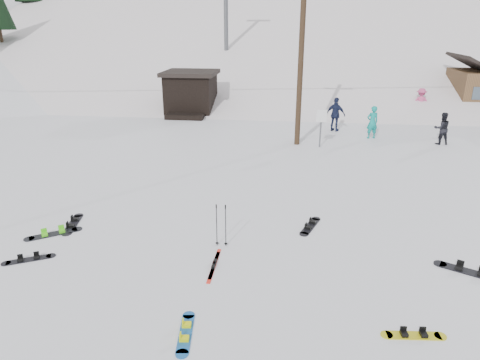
# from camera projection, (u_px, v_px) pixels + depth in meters

# --- Properties ---
(ground) EXTENTS (200.00, 200.00, 0.00)m
(ground) POSITION_uv_depth(u_px,v_px,m) (198.00, 326.00, 8.62)
(ground) COLOR white
(ground) RESTS_ON ground
(ski_slope) EXTENTS (60.00, 85.24, 65.97)m
(ski_slope) POSITION_uv_depth(u_px,v_px,m) (279.00, 148.00, 63.97)
(ski_slope) COLOR white
(ski_slope) RESTS_ON ground
(ridge_left) EXTENTS (47.54, 95.03, 58.38)m
(ridge_left) POSITION_uv_depth(u_px,v_px,m) (26.00, 146.00, 61.24)
(ridge_left) COLOR white
(ridge_left) RESTS_ON ground
(treeline_crest) EXTENTS (50.00, 6.00, 10.00)m
(treeline_crest) POSITION_uv_depth(u_px,v_px,m) (287.00, 51.00, 88.62)
(treeline_crest) COLOR black
(treeline_crest) RESTS_ON ski_slope
(utility_pole) EXTENTS (2.00, 0.26, 9.00)m
(utility_pole) POSITION_uv_depth(u_px,v_px,m) (301.00, 46.00, 19.78)
(utility_pole) COLOR #3A2819
(utility_pole) RESTS_ON ground
(trail_sign) EXTENTS (0.50, 0.09, 1.85)m
(trail_sign) POSITION_uv_depth(u_px,v_px,m) (321.00, 121.00, 20.45)
(trail_sign) COLOR #595B60
(trail_sign) RESTS_ON ground
(lift_hut) EXTENTS (3.40, 4.10, 2.75)m
(lift_hut) POSITION_uv_depth(u_px,v_px,m) (191.00, 92.00, 28.20)
(lift_hut) COLOR black
(lift_hut) RESTS_ON ground
(hero_snowboard) EXTENTS (0.39, 1.35, 0.09)m
(hero_snowboard) POSITION_uv_depth(u_px,v_px,m) (186.00, 333.00, 8.41)
(hero_snowboard) COLOR blue
(hero_snowboard) RESTS_ON ground
(hero_skis) EXTENTS (0.10, 1.61, 0.08)m
(hero_skis) POSITION_uv_depth(u_px,v_px,m) (214.00, 265.00, 10.76)
(hero_skis) COLOR red
(hero_skis) RESTS_ON ground
(ski_poles) EXTENTS (0.33, 0.09, 1.21)m
(ski_poles) POSITION_uv_depth(u_px,v_px,m) (221.00, 225.00, 11.53)
(ski_poles) COLOR black
(ski_poles) RESTS_ON ground
(board_scatter_a) EXTENTS (1.18, 0.74, 0.09)m
(board_scatter_a) POSITION_uv_depth(u_px,v_px,m) (29.00, 259.00, 11.01)
(board_scatter_a) COLOR black
(board_scatter_a) RESTS_ON ground
(board_scatter_b) EXTENTS (0.52, 1.50, 0.11)m
(board_scatter_b) POSITION_uv_depth(u_px,v_px,m) (73.00, 224.00, 12.93)
(board_scatter_b) COLOR black
(board_scatter_b) RESTS_ON ground
(board_scatter_c) EXTENTS (1.35, 1.04, 0.11)m
(board_scatter_c) POSITION_uv_depth(u_px,v_px,m) (53.00, 233.00, 12.33)
(board_scatter_c) COLOR black
(board_scatter_c) RESTS_ON ground
(board_scatter_d) EXTENTS (1.53, 0.94, 0.12)m
(board_scatter_d) POSITION_uv_depth(u_px,v_px,m) (470.00, 272.00, 10.45)
(board_scatter_d) COLOR black
(board_scatter_d) RESTS_ON ground
(board_scatter_e) EXTENTS (1.27, 0.33, 0.09)m
(board_scatter_e) POSITION_uv_depth(u_px,v_px,m) (414.00, 335.00, 8.35)
(board_scatter_e) COLOR yellow
(board_scatter_e) RESTS_ON ground
(board_scatter_f) EXTENTS (0.66, 1.35, 0.10)m
(board_scatter_f) POSITION_uv_depth(u_px,v_px,m) (310.00, 226.00, 12.80)
(board_scatter_f) COLOR black
(board_scatter_f) RESTS_ON ground
(skier_teal) EXTENTS (0.72, 0.58, 1.71)m
(skier_teal) POSITION_uv_depth(u_px,v_px,m) (372.00, 122.00, 22.19)
(skier_teal) COLOR #0E8D85
(skier_teal) RESTS_ON ground
(skier_dark) EXTENTS (0.84, 0.69, 1.60)m
(skier_dark) POSITION_uv_depth(u_px,v_px,m) (442.00, 128.00, 21.14)
(skier_dark) COLOR black
(skier_dark) RESTS_ON ground
(skier_pink) EXTENTS (1.16, 0.72, 1.73)m
(skier_pink) POSITION_uv_depth(u_px,v_px,m) (420.00, 102.00, 27.76)
(skier_pink) COLOR #C8467C
(skier_pink) RESTS_ON ground
(skier_navy) EXTENTS (1.18, 0.92, 1.87)m
(skier_navy) POSITION_uv_depth(u_px,v_px,m) (336.00, 114.00, 23.64)
(skier_navy) COLOR #181E3C
(skier_navy) RESTS_ON ground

